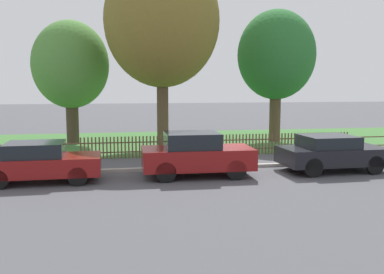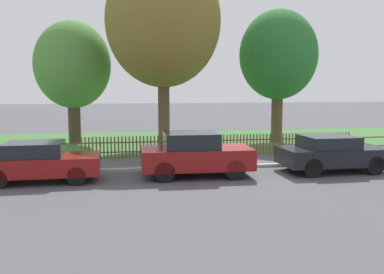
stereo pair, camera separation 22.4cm
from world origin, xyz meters
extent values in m
plane|color=#4C4C51|center=(0.00, 0.00, 0.00)|extent=(120.00, 120.00, 0.00)
cube|color=#B2ADA3|center=(0.00, 0.10, 0.06)|extent=(36.06, 0.20, 0.12)
cube|color=#3D7033|center=(0.00, 8.17, 0.01)|extent=(36.06, 10.21, 0.01)
cube|color=brown|center=(0.00, 3.09, 0.26)|extent=(36.06, 0.03, 0.05)
cube|color=brown|center=(0.00, 3.09, 0.68)|extent=(36.06, 0.03, 0.05)
cube|color=brown|center=(-6.11, 3.06, 0.47)|extent=(0.06, 0.03, 0.94)
cube|color=brown|center=(-5.96, 3.06, 0.47)|extent=(0.06, 0.03, 0.94)
cube|color=brown|center=(-5.80, 3.06, 0.47)|extent=(0.06, 0.03, 0.94)
cube|color=brown|center=(-5.65, 3.06, 0.47)|extent=(0.06, 0.03, 0.94)
cube|color=brown|center=(-5.49, 3.06, 0.47)|extent=(0.06, 0.03, 0.94)
cube|color=brown|center=(-5.34, 3.06, 0.47)|extent=(0.06, 0.03, 0.94)
cube|color=brown|center=(-5.18, 3.06, 0.47)|extent=(0.06, 0.03, 0.94)
cube|color=brown|center=(-5.03, 3.06, 0.47)|extent=(0.06, 0.03, 0.94)
cube|color=brown|center=(-4.87, 3.06, 0.47)|extent=(0.06, 0.03, 0.94)
cube|color=brown|center=(-4.72, 3.06, 0.47)|extent=(0.06, 0.03, 0.94)
cube|color=brown|center=(-4.56, 3.06, 0.47)|extent=(0.06, 0.03, 0.94)
cube|color=brown|center=(-4.41, 3.06, 0.47)|extent=(0.06, 0.03, 0.94)
cube|color=brown|center=(-4.25, 3.06, 0.47)|extent=(0.06, 0.03, 0.94)
cube|color=brown|center=(-4.10, 3.06, 0.47)|extent=(0.06, 0.03, 0.94)
cube|color=brown|center=(-3.95, 3.06, 0.47)|extent=(0.06, 0.03, 0.94)
cube|color=brown|center=(-3.79, 3.06, 0.47)|extent=(0.06, 0.03, 0.94)
cube|color=brown|center=(-3.64, 3.06, 0.47)|extent=(0.06, 0.03, 0.94)
cube|color=brown|center=(-3.48, 3.06, 0.47)|extent=(0.06, 0.03, 0.94)
cube|color=brown|center=(-3.33, 3.06, 0.47)|extent=(0.06, 0.03, 0.94)
cube|color=brown|center=(-3.17, 3.06, 0.47)|extent=(0.06, 0.03, 0.94)
cube|color=brown|center=(-3.02, 3.06, 0.47)|extent=(0.06, 0.03, 0.94)
cube|color=brown|center=(-2.86, 3.06, 0.47)|extent=(0.06, 0.03, 0.94)
cube|color=brown|center=(-2.71, 3.06, 0.47)|extent=(0.06, 0.03, 0.94)
cube|color=brown|center=(-2.55, 3.06, 0.47)|extent=(0.06, 0.03, 0.94)
cube|color=brown|center=(-2.40, 3.06, 0.47)|extent=(0.06, 0.03, 0.94)
cube|color=brown|center=(-2.24, 3.06, 0.47)|extent=(0.06, 0.03, 0.94)
cube|color=brown|center=(-2.09, 3.06, 0.47)|extent=(0.06, 0.03, 0.94)
cube|color=brown|center=(-1.93, 3.06, 0.47)|extent=(0.06, 0.03, 0.94)
cube|color=brown|center=(-1.78, 3.06, 0.47)|extent=(0.06, 0.03, 0.94)
cube|color=brown|center=(-1.62, 3.06, 0.47)|extent=(0.06, 0.03, 0.94)
cube|color=brown|center=(-1.47, 3.06, 0.47)|extent=(0.06, 0.03, 0.94)
cube|color=brown|center=(-1.32, 3.06, 0.47)|extent=(0.06, 0.03, 0.94)
cube|color=brown|center=(-1.16, 3.06, 0.47)|extent=(0.06, 0.03, 0.94)
cube|color=brown|center=(-1.01, 3.06, 0.47)|extent=(0.06, 0.03, 0.94)
cube|color=brown|center=(-0.85, 3.06, 0.47)|extent=(0.06, 0.03, 0.94)
cube|color=brown|center=(-0.70, 3.06, 0.47)|extent=(0.06, 0.03, 0.94)
cube|color=brown|center=(-0.54, 3.06, 0.47)|extent=(0.06, 0.03, 0.94)
cube|color=brown|center=(-0.39, 3.06, 0.47)|extent=(0.06, 0.03, 0.94)
cube|color=brown|center=(-0.23, 3.06, 0.47)|extent=(0.06, 0.03, 0.94)
cube|color=brown|center=(-0.08, 3.06, 0.47)|extent=(0.06, 0.03, 0.94)
cube|color=brown|center=(0.08, 3.06, 0.47)|extent=(0.06, 0.03, 0.94)
cube|color=brown|center=(0.23, 3.06, 0.47)|extent=(0.06, 0.03, 0.94)
cube|color=brown|center=(0.39, 3.06, 0.47)|extent=(0.06, 0.03, 0.94)
cube|color=brown|center=(0.54, 3.06, 0.47)|extent=(0.06, 0.03, 0.94)
cube|color=brown|center=(0.70, 3.06, 0.47)|extent=(0.06, 0.03, 0.94)
cube|color=brown|center=(0.85, 3.06, 0.47)|extent=(0.06, 0.03, 0.94)
cube|color=brown|center=(1.01, 3.06, 0.47)|extent=(0.06, 0.03, 0.94)
cube|color=brown|center=(1.16, 3.06, 0.47)|extent=(0.06, 0.03, 0.94)
cube|color=brown|center=(1.32, 3.06, 0.47)|extent=(0.06, 0.03, 0.94)
cube|color=brown|center=(1.47, 3.06, 0.47)|extent=(0.06, 0.03, 0.94)
cube|color=brown|center=(1.62, 3.06, 0.47)|extent=(0.06, 0.03, 0.94)
cube|color=brown|center=(1.78, 3.06, 0.47)|extent=(0.06, 0.03, 0.94)
cube|color=brown|center=(1.93, 3.06, 0.47)|extent=(0.06, 0.03, 0.94)
cube|color=brown|center=(2.09, 3.06, 0.47)|extent=(0.06, 0.03, 0.94)
cube|color=brown|center=(2.24, 3.06, 0.47)|extent=(0.06, 0.03, 0.94)
cube|color=brown|center=(2.40, 3.06, 0.47)|extent=(0.06, 0.03, 0.94)
cube|color=brown|center=(2.55, 3.06, 0.47)|extent=(0.06, 0.03, 0.94)
cube|color=brown|center=(2.71, 3.06, 0.47)|extent=(0.06, 0.03, 0.94)
cube|color=brown|center=(2.86, 3.06, 0.47)|extent=(0.06, 0.03, 0.94)
cube|color=brown|center=(3.02, 3.06, 0.47)|extent=(0.06, 0.03, 0.94)
cube|color=brown|center=(3.17, 3.06, 0.47)|extent=(0.06, 0.03, 0.94)
cube|color=brown|center=(3.33, 3.06, 0.47)|extent=(0.06, 0.03, 0.94)
cube|color=brown|center=(3.48, 3.06, 0.47)|extent=(0.06, 0.03, 0.94)
cube|color=brown|center=(3.64, 3.06, 0.47)|extent=(0.06, 0.03, 0.94)
cube|color=brown|center=(3.79, 3.06, 0.47)|extent=(0.06, 0.03, 0.94)
cube|color=brown|center=(3.95, 3.06, 0.47)|extent=(0.06, 0.03, 0.94)
cube|color=brown|center=(4.10, 3.06, 0.47)|extent=(0.06, 0.03, 0.94)
cube|color=brown|center=(4.25, 3.06, 0.47)|extent=(0.06, 0.03, 0.94)
cube|color=brown|center=(4.41, 3.06, 0.47)|extent=(0.06, 0.03, 0.94)
cube|color=brown|center=(4.56, 3.06, 0.47)|extent=(0.06, 0.03, 0.94)
cube|color=brown|center=(4.72, 3.06, 0.47)|extent=(0.06, 0.03, 0.94)
cube|color=brown|center=(4.87, 3.06, 0.47)|extent=(0.06, 0.03, 0.94)
cube|color=brown|center=(5.03, 3.06, 0.47)|extent=(0.06, 0.03, 0.94)
cube|color=brown|center=(5.18, 3.06, 0.47)|extent=(0.06, 0.03, 0.94)
cube|color=brown|center=(5.34, 3.06, 0.47)|extent=(0.06, 0.03, 0.94)
cube|color=brown|center=(5.49, 3.06, 0.47)|extent=(0.06, 0.03, 0.94)
cube|color=brown|center=(5.65, 3.06, 0.47)|extent=(0.06, 0.03, 0.94)
cube|color=brown|center=(5.80, 3.06, 0.47)|extent=(0.06, 0.03, 0.94)
cube|color=brown|center=(5.96, 3.06, 0.47)|extent=(0.06, 0.03, 0.94)
cube|color=brown|center=(6.11, 3.06, 0.47)|extent=(0.06, 0.03, 0.94)
cube|color=maroon|center=(-7.01, -1.12, 0.55)|extent=(3.76, 1.80, 0.59)
cube|color=black|center=(-7.20, -1.12, 1.08)|extent=(1.82, 1.59, 0.46)
cylinder|color=black|center=(-5.87, -0.30, 0.30)|extent=(0.60, 0.15, 0.60)
cylinder|color=black|center=(-5.84, -1.89, 0.30)|extent=(0.60, 0.15, 0.60)
cylinder|color=black|center=(-8.18, -0.35, 0.30)|extent=(0.60, 0.15, 0.60)
cube|color=maroon|center=(-1.89, -1.10, 0.64)|extent=(3.81, 1.86, 0.70)
cube|color=black|center=(-2.08, -1.10, 1.26)|extent=(1.84, 1.64, 0.53)
cylinder|color=black|center=(-0.71, -0.30, 0.34)|extent=(0.68, 0.15, 0.68)
cylinder|color=black|center=(-0.74, -1.95, 0.34)|extent=(0.68, 0.15, 0.68)
cylinder|color=black|center=(-3.04, -0.26, 0.34)|extent=(0.68, 0.15, 0.68)
cylinder|color=black|center=(-3.08, -1.90, 0.34)|extent=(0.68, 0.15, 0.68)
cube|color=black|center=(3.11, -1.13, 0.59)|extent=(3.82, 1.93, 0.61)
cube|color=black|center=(2.92, -1.14, 1.11)|extent=(1.86, 1.70, 0.43)
cylinder|color=black|center=(4.26, -0.26, 0.33)|extent=(0.67, 0.16, 0.67)
cylinder|color=black|center=(4.30, -1.95, 0.33)|extent=(0.67, 0.16, 0.67)
cylinder|color=black|center=(1.92, -0.32, 0.33)|extent=(0.67, 0.16, 0.67)
cylinder|color=black|center=(1.96, -2.01, 0.33)|extent=(0.67, 0.16, 0.67)
cylinder|color=black|center=(-0.71, 1.18, 0.31)|extent=(0.63, 0.11, 0.63)
cylinder|color=black|center=(-2.14, 1.16, 0.31)|extent=(0.63, 0.11, 0.63)
ellipsoid|color=#2D3851|center=(-1.42, 1.17, 0.64)|extent=(1.90, 0.77, 0.77)
ellipsoid|color=#2D3851|center=(-0.98, 1.17, 0.85)|extent=(0.45, 0.94, 0.36)
cylinder|color=#473828|center=(-6.90, 8.08, 1.47)|extent=(0.65, 0.65, 2.95)
ellipsoid|color=#4C8438|center=(-6.90, 8.08, 4.20)|extent=(3.98, 3.98, 4.58)
cylinder|color=brown|center=(-2.36, 5.46, 2.22)|extent=(0.56, 0.56, 4.44)
ellipsoid|color=olive|center=(-2.36, 5.46, 6.18)|extent=(5.51, 5.51, 6.34)
cylinder|color=brown|center=(4.15, 7.33, 1.72)|extent=(0.62, 0.62, 3.44)
ellipsoid|color=#286B2D|center=(4.15, 7.33, 4.79)|extent=(4.26, 4.26, 4.90)
camera|label=1|loc=(-4.62, -15.35, 3.12)|focal=40.00mm
camera|label=2|loc=(-4.40, -15.38, 3.12)|focal=40.00mm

